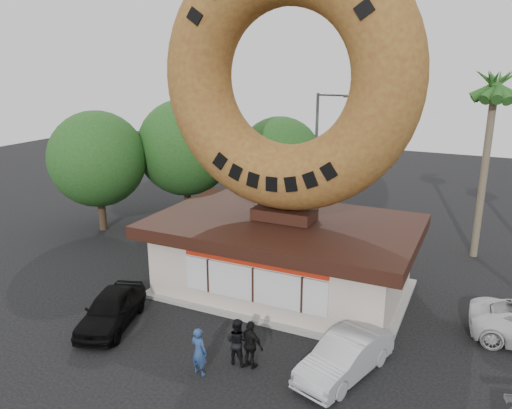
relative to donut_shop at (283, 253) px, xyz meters
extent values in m
plane|color=black|center=(0.00, -5.98, -1.77)|extent=(90.00, 90.00, 0.00)
cube|color=beige|center=(0.00, 0.02, -0.27)|extent=(10.00, 6.00, 3.00)
cube|color=#999993|center=(0.00, 0.02, -1.69)|extent=(10.60, 6.60, 0.15)
cube|color=#3F3F3F|center=(0.00, 0.02, 1.28)|extent=(10.00, 6.00, 0.10)
cube|color=black|center=(0.00, 0.02, 1.23)|extent=(11.20, 7.20, 0.55)
cube|color=silver|center=(0.00, -3.03, -0.22)|extent=(6.00, 0.12, 1.40)
cube|color=red|center=(0.00, -3.05, 0.78)|extent=(6.00, 0.10, 0.45)
cube|color=black|center=(0.00, 0.02, 1.78)|extent=(2.60, 1.40, 0.50)
torus|color=olive|center=(0.00, 0.02, 7.44)|extent=(10.81, 2.75, 10.81)
cylinder|color=#473321|center=(-9.50, 7.02, -0.12)|extent=(0.44, 0.44, 3.30)
sphere|color=#194719|center=(-9.50, 7.02, 2.88)|extent=(6.00, 6.00, 6.00)
cylinder|color=#473321|center=(-4.00, 9.02, -0.34)|extent=(0.44, 0.44, 2.86)
sphere|color=#194719|center=(-4.00, 9.02, 2.26)|extent=(5.20, 5.20, 5.20)
cylinder|color=#473321|center=(-13.00, 3.02, -0.23)|extent=(0.44, 0.44, 3.08)
sphere|color=#194719|center=(-13.00, 3.02, 2.57)|extent=(5.60, 5.60, 5.60)
cylinder|color=#726651|center=(7.50, 8.02, 2.73)|extent=(0.36, 0.36, 9.00)
cylinder|color=#59595E|center=(-2.00, 10.02, 2.23)|extent=(0.18, 0.18, 8.00)
cylinder|color=#59595E|center=(-1.10, 10.02, 6.13)|extent=(1.80, 0.12, 0.12)
cube|color=#59595E|center=(-0.20, 10.02, 6.08)|extent=(0.45, 0.20, 0.12)
imported|color=navy|center=(-0.10, -6.90, -0.94)|extent=(0.66, 0.49, 1.66)
imported|color=black|center=(0.73, -5.84, -0.94)|extent=(0.82, 0.65, 1.65)
imported|color=black|center=(1.26, -5.86, -0.92)|extent=(1.06, 0.63, 1.69)
imported|color=black|center=(-4.80, -5.68, -1.08)|extent=(2.78, 4.35, 1.38)
imported|color=#B3B3B8|center=(4.18, -4.91, -1.10)|extent=(2.55, 4.26, 1.33)
camera|label=1|loc=(7.63, -18.89, 8.12)|focal=35.00mm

